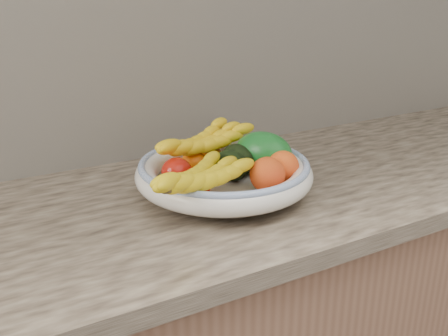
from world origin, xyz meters
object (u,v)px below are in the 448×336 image
(green_mango, at_px, (263,153))
(banana_bunch_back, at_px, (202,146))
(fruit_bowl, at_px, (224,173))
(banana_bunch_front, at_px, (199,181))

(green_mango, xyz_separation_m, banana_bunch_back, (-0.12, 0.08, 0.01))
(fruit_bowl, distance_m, green_mango, 0.11)
(green_mango, height_order, banana_bunch_back, green_mango)
(banana_bunch_back, bearing_deg, green_mango, -55.72)
(fruit_bowl, xyz_separation_m, green_mango, (0.11, 0.01, 0.03))
(green_mango, bearing_deg, banana_bunch_back, 112.88)
(fruit_bowl, distance_m, banana_bunch_front, 0.15)
(fruit_bowl, xyz_separation_m, banana_bunch_front, (-0.11, -0.09, 0.03))
(banana_bunch_front, bearing_deg, fruit_bowl, 14.54)
(fruit_bowl, distance_m, banana_bunch_back, 0.10)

